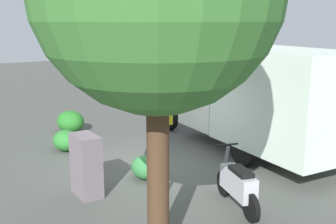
{
  "coord_description": "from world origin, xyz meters",
  "views": [
    {
      "loc": [
        -9.07,
        4.96,
        3.78
      ],
      "look_at": [
        -0.39,
        -0.43,
        1.49
      ],
      "focal_mm": 44.13,
      "sensor_mm": 36.0,
      "label": 1
    }
  ],
  "objects_px": {
    "stop_sign": "(163,111)",
    "bike_rack_hoop": "(93,170)",
    "motorcycle": "(238,184)",
    "box_truck_near": "(261,98)",
    "utility_cabinet": "(86,165)"
  },
  "relations": [
    {
      "from": "stop_sign",
      "to": "bike_rack_hoop",
      "type": "bearing_deg",
      "value": 15.72
    },
    {
      "from": "bike_rack_hoop",
      "to": "stop_sign",
      "type": "bearing_deg",
      "value": -164.28
    },
    {
      "from": "bike_rack_hoop",
      "to": "motorcycle",
      "type": "bearing_deg",
      "value": -154.84
    },
    {
      "from": "box_truck_near",
      "to": "bike_rack_hoop",
      "type": "height_order",
      "value": "box_truck_near"
    },
    {
      "from": "stop_sign",
      "to": "utility_cabinet",
      "type": "bearing_deg",
      "value": 52.58
    },
    {
      "from": "bike_rack_hoop",
      "to": "utility_cabinet",
      "type": "bearing_deg",
      "value": 153.82
    },
    {
      "from": "utility_cabinet",
      "to": "bike_rack_hoop",
      "type": "xyz_separation_m",
      "value": [
        1.35,
        -0.67,
        -0.68
      ]
    },
    {
      "from": "utility_cabinet",
      "to": "motorcycle",
      "type": "bearing_deg",
      "value": -133.71
    },
    {
      "from": "motorcycle",
      "to": "stop_sign",
      "type": "relative_size",
      "value": 0.61
    },
    {
      "from": "box_truck_near",
      "to": "stop_sign",
      "type": "relative_size",
      "value": 2.38
    },
    {
      "from": "bike_rack_hoop",
      "to": "box_truck_near",
      "type": "bearing_deg",
      "value": -105.07
    },
    {
      "from": "stop_sign",
      "to": "box_truck_near",
      "type": "bearing_deg",
      "value": -73.67
    },
    {
      "from": "motorcycle",
      "to": "utility_cabinet",
      "type": "distance_m",
      "value": 3.27
    },
    {
      "from": "motorcycle",
      "to": "box_truck_near",
      "type": "bearing_deg",
      "value": -35.29
    },
    {
      "from": "motorcycle",
      "to": "bike_rack_hoop",
      "type": "height_order",
      "value": "motorcycle"
    }
  ]
}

